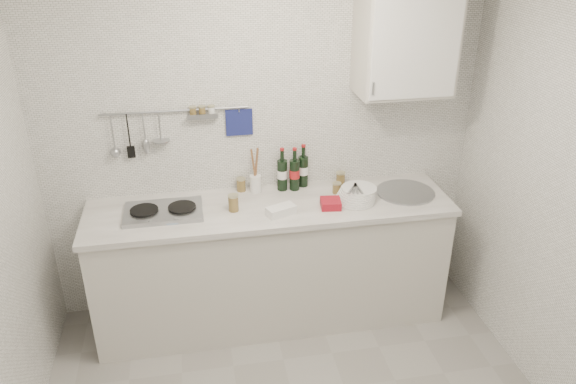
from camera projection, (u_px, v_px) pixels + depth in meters
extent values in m
cube|color=silver|center=(263.00, 142.00, 3.86)|extent=(3.00, 0.02, 2.50)
cube|color=beige|center=(271.00, 265.00, 3.96)|extent=(2.40, 0.60, 0.88)
cube|color=white|center=(270.00, 207.00, 3.76)|extent=(2.44, 0.64, 0.04)
cube|color=black|center=(272.00, 307.00, 4.15)|extent=(2.34, 0.52, 0.10)
cube|color=#93969B|center=(163.00, 212.00, 3.63)|extent=(0.50, 0.32, 0.03)
cylinder|color=black|center=(144.00, 210.00, 3.60)|extent=(0.18, 0.18, 0.01)
cylinder|color=black|center=(182.00, 207.00, 3.64)|extent=(0.18, 0.18, 0.01)
cylinder|color=#93969B|center=(405.00, 192.00, 3.90)|extent=(0.40, 0.40, 0.02)
cylinder|color=#93969B|center=(404.00, 199.00, 3.92)|extent=(0.34, 0.34, 0.10)
cylinder|color=#93969B|center=(175.00, 111.00, 3.62)|extent=(0.95, 0.02, 0.02)
cube|color=navy|center=(239.00, 122.00, 3.75)|extent=(0.18, 0.02, 0.18)
cube|color=beige|center=(406.00, 39.00, 3.54)|extent=(0.60, 0.35, 0.70)
cube|color=white|center=(417.00, 45.00, 3.38)|extent=(0.56, 0.01, 0.66)
cylinder|color=#93969B|center=(373.00, 88.00, 3.44)|extent=(0.01, 0.01, 0.08)
cylinder|color=#466D9F|center=(172.00, 213.00, 3.63)|extent=(0.30, 0.30, 0.01)
cylinder|color=#466D9F|center=(173.00, 211.00, 3.62)|extent=(0.30, 0.30, 0.01)
cylinder|color=white|center=(355.00, 200.00, 3.79)|extent=(0.27, 0.27, 0.01)
cylinder|color=white|center=(355.00, 198.00, 3.79)|extent=(0.27, 0.27, 0.01)
cylinder|color=white|center=(356.00, 196.00, 3.78)|extent=(0.26, 0.26, 0.01)
cylinder|color=white|center=(357.00, 194.00, 3.78)|extent=(0.26, 0.26, 0.01)
cylinder|color=white|center=(358.00, 192.00, 3.78)|extent=(0.25, 0.25, 0.01)
cylinder|color=white|center=(358.00, 190.00, 3.78)|extent=(0.24, 0.24, 0.01)
cylinder|color=white|center=(359.00, 188.00, 3.78)|extent=(0.24, 0.24, 0.01)
cube|color=white|center=(281.00, 210.00, 3.61)|extent=(0.21, 0.16, 0.06)
cube|color=#B51426|center=(331.00, 204.00, 3.70)|extent=(0.15, 0.15, 0.05)
cylinder|color=white|center=(256.00, 184.00, 3.90)|extent=(0.08, 0.08, 0.12)
cylinder|color=brown|center=(256.00, 164.00, 3.83)|extent=(0.04, 0.06, 0.24)
cylinder|color=brown|center=(253.00, 165.00, 3.84)|extent=(0.04, 0.04, 0.22)
cylinder|color=brown|center=(241.00, 185.00, 3.91)|extent=(0.06, 0.06, 0.09)
cylinder|color=tan|center=(241.00, 179.00, 3.89)|extent=(0.07, 0.07, 0.01)
cylinder|color=brown|center=(341.00, 179.00, 4.02)|extent=(0.06, 0.06, 0.08)
cylinder|color=tan|center=(341.00, 173.00, 4.00)|extent=(0.07, 0.07, 0.01)
cylinder|color=brown|center=(337.00, 188.00, 3.89)|extent=(0.06, 0.06, 0.07)
cylinder|color=tan|center=(337.00, 183.00, 3.87)|extent=(0.06, 0.06, 0.01)
cylinder|color=brown|center=(233.00, 204.00, 3.65)|extent=(0.07, 0.07, 0.10)
cylinder|color=tan|center=(233.00, 196.00, 3.62)|extent=(0.07, 0.07, 0.01)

